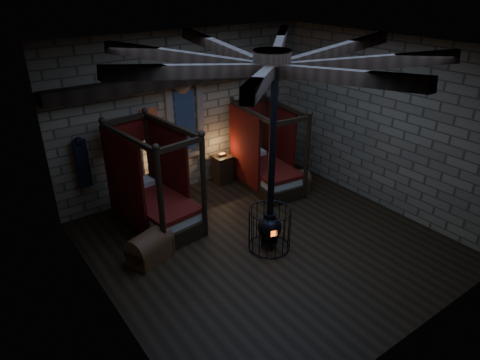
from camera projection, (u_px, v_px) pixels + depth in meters
room at (268, 73)px, 7.97m from camera, size 7.02×7.02×4.29m
bed_left at (155, 202)px, 10.00m from camera, size 1.48×2.43×2.41m
bed_right at (265, 167)px, 11.82m from camera, size 1.39×2.30×2.29m
trunk_left at (150, 247)px, 8.88m from camera, size 1.04×0.85×0.66m
trunk_right at (294, 182)px, 11.68m from camera, size 0.89×0.66×0.59m
nightstand_left at (159, 188)px, 11.08m from camera, size 0.57×0.56×0.95m
nightstand_right at (222, 169)px, 12.08m from camera, size 0.51×0.49×0.89m
stove at (270, 224)px, 9.12m from camera, size 0.92×0.92×4.05m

